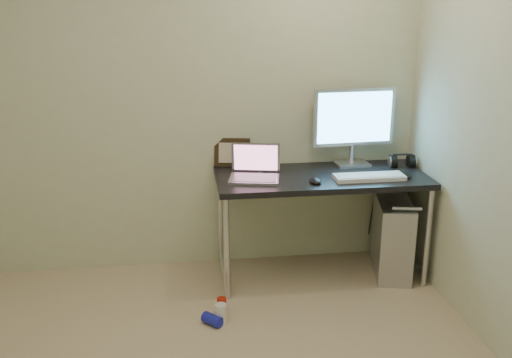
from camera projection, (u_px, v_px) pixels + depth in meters
The scene contains 16 objects.
wall_back at pixel (172, 98), 3.95m from camera, with size 3.50×0.02×2.50m, color beige.
desk at pixel (321, 187), 3.95m from camera, with size 1.45×0.63×0.75m.
tower_computer at pixel (392, 236), 4.10m from camera, with size 0.34×0.56×0.58m.
cable_a at pixel (373, 206), 4.34m from camera, with size 0.01×0.01×0.70m, color black.
cable_b at pixel (385, 209), 4.34m from camera, with size 0.01×0.01×0.72m, color black.
can_red at pixel (222, 306), 3.60m from camera, with size 0.06×0.06×0.11m, color #B21A0A.
can_white at pixel (221, 314), 3.49m from camera, with size 0.07×0.07×0.13m, color white.
can_blue at pixel (212, 320), 3.48m from camera, with size 0.07×0.07×0.13m, color #1A1FB3.
laptop at pixel (255, 171), 3.83m from camera, with size 0.38×0.33×0.23m.
monitor at pixel (354, 121), 4.06m from camera, with size 0.60×0.19×0.56m.
keyboard at pixel (369, 177), 3.82m from camera, with size 0.47×0.15×0.03m, color white.
mouse_right at pixel (406, 175), 3.86m from camera, with size 0.07×0.11×0.04m, color black.
mouse_left at pixel (315, 180), 3.75m from camera, with size 0.07×0.12×0.04m, color black.
headphones at pixel (402, 162), 4.11m from camera, with size 0.18×0.11×0.12m.
picture_frame at pixel (232, 152), 4.09m from camera, with size 0.26×0.03×0.21m, color black.
webcam at pixel (254, 154), 4.09m from camera, with size 0.05×0.04×0.12m.
Camera 1 is at (0.06, -2.22, 1.90)m, focal length 40.00 mm.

